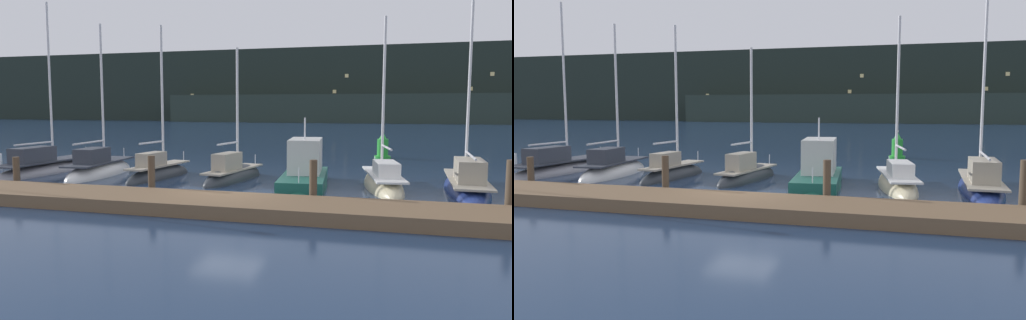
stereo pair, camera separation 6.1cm
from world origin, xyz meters
TOP-DOWN VIEW (x-y plane):
  - ground_plane at (0.00, 0.00)m, footprint 400.00×400.00m
  - dock at (0.00, -1.57)m, footprint 38.72×2.80m
  - mooring_pile_1 at (-9.60, 0.08)m, footprint 0.28×0.28m
  - mooring_pile_2 at (-3.20, 0.08)m, footprint 0.28×0.28m
  - mooring_pile_3 at (3.20, 0.08)m, footprint 0.28×0.28m
  - mooring_pile_4 at (9.60, 0.08)m, footprint 0.28×0.28m
  - sailboat_berth_2 at (-12.23, 5.08)m, footprint 2.05×7.61m
  - sailboat_berth_3 at (-8.91, 5.19)m, footprint 2.31×6.38m
  - sailboat_berth_4 at (-5.42, 5.01)m, footprint 1.73×5.43m
  - sailboat_berth_5 at (-1.57, 5.26)m, footprint 2.08×5.61m
  - motorboat_berth_6 at (2.05, 4.64)m, footprint 2.69×6.57m
  - sailboat_berth_7 at (5.50, 4.88)m, footprint 2.55×6.49m
  - sailboat_berth_8 at (8.94, 5.15)m, footprint 1.92×7.66m
  - channel_buoy at (5.07, 18.12)m, footprint 1.13×1.13m
  - hillside_backdrop at (3.16, 104.09)m, footprint 240.00×23.00m

SIDE VIEW (x-z plane):
  - ground_plane at x=0.00m, z-range 0.00..0.00m
  - sailboat_berth_7 at x=5.50m, z-range -3.99..4.22m
  - sailboat_berth_5 at x=-1.57m, z-range -3.45..3.71m
  - sailboat_berth_3 at x=-8.91m, z-range -4.17..4.44m
  - sailboat_berth_4 at x=-5.42m, z-range -3.96..4.27m
  - sailboat_berth_8 at x=8.94m, z-range -4.40..4.75m
  - sailboat_berth_2 at x=-12.23m, z-range -4.66..5.03m
  - dock at x=0.00m, z-range 0.00..0.45m
  - motorboat_berth_6 at x=2.05m, z-range -1.36..2.18m
  - mooring_pile_1 at x=-9.60m, z-range 0.00..1.44m
  - channel_buoy at x=5.07m, z-range -0.25..1.71m
  - mooring_pile_2 at x=-3.20m, z-range 0.00..1.66m
  - mooring_pile_3 at x=3.20m, z-range 0.00..1.69m
  - mooring_pile_4 at x=9.60m, z-range 0.00..1.88m
  - hillside_backdrop at x=3.16m, z-range -0.65..16.44m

